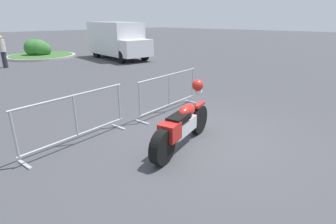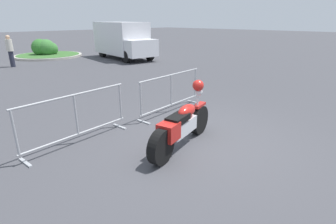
# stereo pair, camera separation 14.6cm
# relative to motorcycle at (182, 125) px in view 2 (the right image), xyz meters

# --- Properties ---
(ground_plane) EXTENTS (120.00, 120.00, 0.00)m
(ground_plane) POSITION_rel_motorcycle_xyz_m (0.53, -0.25, -0.48)
(ground_plane) COLOR #424247
(motorcycle) EXTENTS (2.22, 0.69, 1.26)m
(motorcycle) POSITION_rel_motorcycle_xyz_m (0.00, 0.00, 0.00)
(motorcycle) COLOR black
(motorcycle) RESTS_ON ground
(crowd_barrier_near) EXTENTS (2.45, 0.62, 1.07)m
(crowd_barrier_near) POSITION_rel_motorcycle_xyz_m (-1.41, 1.66, 0.08)
(crowd_barrier_near) COLOR #9EA0A5
(crowd_barrier_near) RESTS_ON ground
(crowd_barrier_far) EXTENTS (2.45, 0.62, 1.07)m
(crowd_barrier_far) POSITION_rel_motorcycle_xyz_m (1.41, 1.66, 0.08)
(crowd_barrier_far) COLOR #9EA0A5
(crowd_barrier_far) RESTS_ON ground
(delivery_van) EXTENTS (2.55, 5.20, 2.31)m
(delivery_van) POSITION_rel_motorcycle_xyz_m (6.91, 11.37, 0.76)
(delivery_van) COLOR silver
(delivery_van) RESTS_ON ground
(pedestrian) EXTENTS (0.47, 0.47, 1.69)m
(pedestrian) POSITION_rel_motorcycle_xyz_m (0.63, 13.00, 0.44)
(pedestrian) COLOR #262838
(pedestrian) RESTS_ON ground
(planter_island) EXTENTS (4.46, 4.46, 1.21)m
(planter_island) POSITION_rel_motorcycle_xyz_m (3.67, 15.93, -0.12)
(planter_island) COLOR #ADA89E
(planter_island) RESTS_ON ground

